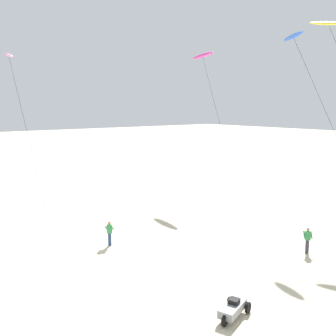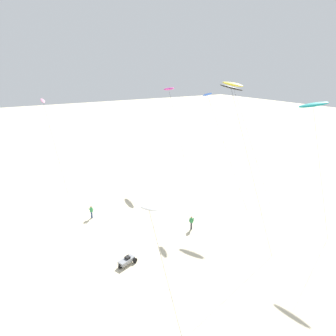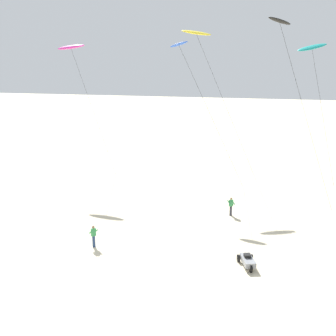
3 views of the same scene
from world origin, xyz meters
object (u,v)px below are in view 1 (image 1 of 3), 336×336
(kite_blue, at_px, (295,40))
(kite_flyer_nearest, at_px, (308,240))
(beach_buggy, at_px, (233,308))
(kite_yellow, at_px, (329,24))
(kite_magenta, at_px, (203,56))
(kite_pink, at_px, (9,57))
(kite_flyer_middle, at_px, (110,233))

(kite_blue, height_order, kite_flyer_nearest, kite_blue)
(beach_buggy, bearing_deg, kite_blue, 117.94)
(kite_flyer_nearest, bearing_deg, kite_yellow, 117.89)
(kite_blue, relative_size, beach_buggy, 7.23)
(kite_flyer_nearest, bearing_deg, kite_magenta, 155.78)
(kite_pink, relative_size, kite_flyer_middle, 8.41)
(beach_buggy, bearing_deg, kite_yellow, 111.40)
(kite_pink, relative_size, kite_magenta, 0.92)
(kite_pink, height_order, kite_magenta, kite_magenta)
(kite_yellow, xyz_separation_m, kite_flyer_middle, (-3.54, -19.49, -15.24))
(kite_pink, xyz_separation_m, kite_flyer_nearest, (22.54, 11.12, -12.57))
(kite_yellow, height_order, beach_buggy, kite_yellow)
(kite_magenta, distance_m, beach_buggy, 31.57)
(beach_buggy, bearing_deg, kite_magenta, 140.03)
(kite_magenta, bearing_deg, kite_flyer_middle, -60.08)
(beach_buggy, bearing_deg, kite_flyer_middle, 179.34)
(kite_flyer_middle, bearing_deg, kite_flyer_nearest, 45.99)
(kite_flyer_nearest, height_order, beach_buggy, kite_flyer_nearest)
(kite_pink, distance_m, kite_flyer_middle, 18.60)
(kite_magenta, distance_m, kite_blue, 13.04)
(kite_pink, bearing_deg, kite_flyer_nearest, 26.26)
(kite_pink, bearing_deg, kite_blue, 48.05)
(kite_flyer_middle, xyz_separation_m, beach_buggy, (11.23, -0.13, -0.46))
(kite_yellow, xyz_separation_m, kite_flyer_nearest, (5.41, -10.23, -15.24))
(kite_flyer_middle, bearing_deg, kite_blue, 80.86)
(kite_flyer_middle, bearing_deg, kite_pink, -172.24)
(beach_buggy, bearing_deg, kite_pink, -176.03)
(kite_magenta, xyz_separation_m, kite_flyer_nearest, (19.28, -8.67, -13.88))
(kite_flyer_nearest, distance_m, kite_flyer_middle, 12.89)
(kite_blue, bearing_deg, kite_pink, -131.95)
(kite_yellow, height_order, kite_pink, kite_yellow)
(kite_blue, xyz_separation_m, kite_flyer_middle, (-2.60, -16.15, -13.71))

